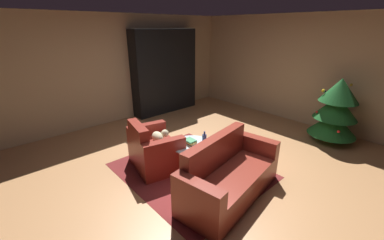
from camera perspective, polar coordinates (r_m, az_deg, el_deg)
ground_plane at (r=4.33m, az=2.56°, el=-10.69°), size 7.91×7.91×0.00m
wall_back at (r=6.55m, az=24.42°, el=10.57°), size 6.27×0.06×2.58m
wall_left at (r=6.36m, az=-17.63°, el=11.18°), size 0.06×6.71×2.58m
area_rug at (r=4.20m, az=-0.31°, el=-11.74°), size 2.33×1.98×0.01m
bookshelf_unit at (r=6.88m, az=-5.45°, el=10.86°), size 0.39×1.90×2.23m
armchair_red at (r=4.24m, az=-8.92°, el=-7.00°), size 1.06×0.88×0.83m
couch_red at (r=3.58m, az=8.51°, el=-12.98°), size 0.96×1.80×0.84m
coffee_table at (r=4.07m, az=0.15°, el=-6.23°), size 0.72×0.72×0.46m
book_stack_on_table at (r=4.04m, az=-0.41°, el=-5.10°), size 0.21×0.15×0.08m
bottle_on_table at (r=4.04m, az=2.91°, el=-4.42°), size 0.07×0.07×0.22m
decorated_tree at (r=5.74m, az=30.66°, el=2.05°), size 0.93×0.93×1.35m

